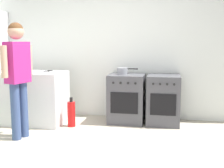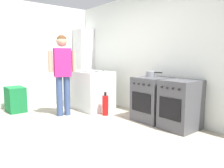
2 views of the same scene
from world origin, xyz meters
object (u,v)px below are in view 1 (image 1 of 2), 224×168
object	(u,v)px
pot	(122,71)
knife_carving	(24,73)
knife_chef	(47,71)
fire_extinguisher	(71,114)
oven_right	(163,99)
oven_left	(127,98)
person	(18,70)
knife_utility	(50,72)

from	to	relation	value
pot	knife_carving	distance (m)	1.69
pot	knife_chef	bearing A→B (deg)	-172.22
fire_extinguisher	oven_right	bearing A→B (deg)	17.54
pot	fire_extinguisher	size ratio (longest dim) A/B	0.75
oven_left	oven_right	world-z (taller)	same
knife_carving	person	xyz separation A→B (m)	(0.23, -0.60, 0.11)
oven_left	oven_right	xyz separation A→B (m)	(0.64, -0.00, -0.00)
oven_left	fire_extinguisher	size ratio (longest dim) A/B	1.70
person	fire_extinguisher	xyz separation A→B (m)	(0.55, 0.70, -0.80)
oven_left	pot	bearing A→B (deg)	148.06
oven_right	person	bearing A→B (deg)	-150.31
knife_chef	fire_extinguisher	xyz separation A→B (m)	(0.57, -0.35, -0.69)
pot	fire_extinguisher	xyz separation A→B (m)	(-0.78, -0.53, -0.69)
person	fire_extinguisher	size ratio (longest dim) A/B	3.37
knife_carving	fire_extinguisher	distance (m)	1.04
pot	fire_extinguisher	world-z (taller)	pot
pot	knife_chef	distance (m)	1.37
person	knife_utility	bearing A→B (deg)	81.59
oven_right	fire_extinguisher	bearing A→B (deg)	-162.46
knife_carving	pot	bearing A→B (deg)	22.14
oven_right	knife_carving	world-z (taller)	knife_carving
pot	person	xyz separation A→B (m)	(-1.33, -1.23, 0.11)
pot	knife_carving	size ratio (longest dim) A/B	1.14
oven_right	knife_chef	distance (m)	2.14
knife_carving	person	size ratio (longest dim) A/B	0.19
knife_carving	fire_extinguisher	size ratio (longest dim) A/B	0.66
oven_left	knife_utility	size ratio (longest dim) A/B	3.38
oven_left	fire_extinguisher	distance (m)	1.01
pot	knife_carving	bearing A→B (deg)	-157.86
knife_chef	knife_utility	world-z (taller)	same
oven_right	knife_carving	xyz separation A→B (m)	(-2.29, -0.58, 0.48)
knife_chef	knife_carving	distance (m)	0.50
pot	person	distance (m)	1.82
oven_left	person	world-z (taller)	person
knife_chef	knife_utility	size ratio (longest dim) A/B	1.18
knife_utility	pot	bearing A→B (deg)	18.01
knife_utility	fire_extinguisher	size ratio (longest dim) A/B	0.50
oven_left	oven_right	distance (m)	0.64
oven_left	oven_right	bearing A→B (deg)	-0.00
knife_utility	person	world-z (taller)	person
oven_right	fire_extinguisher	xyz separation A→B (m)	(-1.51, -0.48, -0.21)
knife_utility	person	bearing A→B (deg)	-98.41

